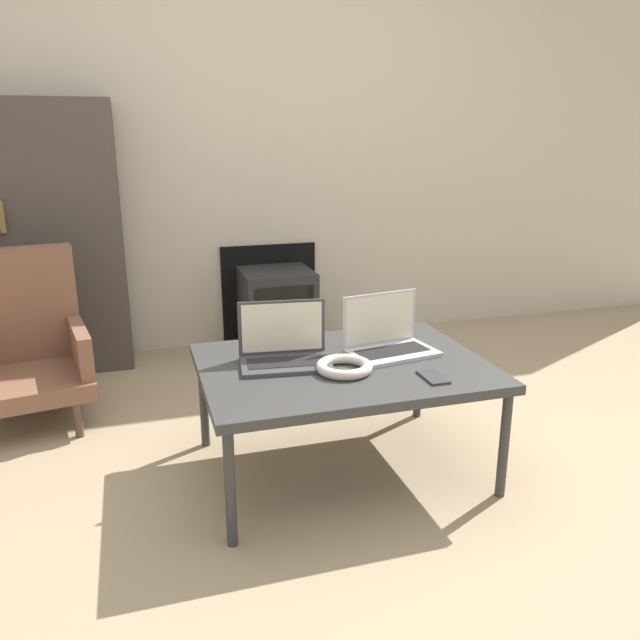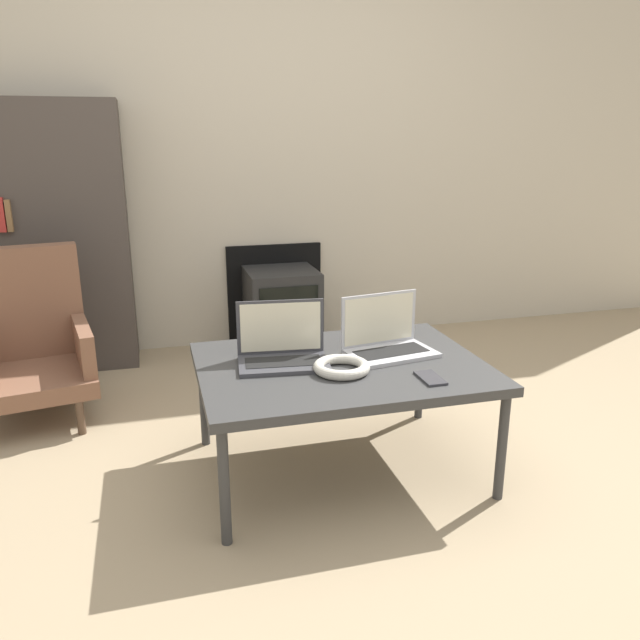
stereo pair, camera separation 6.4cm
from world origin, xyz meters
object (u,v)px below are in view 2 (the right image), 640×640
Objects in this scene: laptop_left at (282,349)px; armchair at (29,340)px; phone at (430,378)px; headphones at (342,367)px; laptop_right at (386,340)px; tv at (282,310)px.

laptop_left is 1.35m from armchair.
armchair is (-1.51, 1.16, -0.09)m from phone.
phone is 1.90m from armchair.
headphones is at bearing -33.77° from laptop_left.
laptop_left is 0.56m from phone.
laptop_right is 0.29m from headphones.
headphones is at bearing -49.69° from armchair.
armchair reaches higher than headphones.
laptop_left is 2.61× the size of phone.
laptop_right is at bearing -40.43° from armchair.
armchair is (-1.33, -0.55, 0.11)m from tv.
laptop_right reaches higher than phone.
laptop_left is 0.25m from headphones.
laptop_right is 2.66× the size of phone.
tv is at bearing 86.07° from headphones.
armchair is at bearing 140.85° from laptop_right.
armchair reaches higher than laptop_right.
laptop_left is at bearing 139.65° from headphones.
tv is 0.65× the size of armchair.
headphones is (-0.23, -0.16, -0.03)m from laptop_right.
phone is at bearing -26.94° from laptop_left.
laptop_right is 1.75× the size of headphones.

